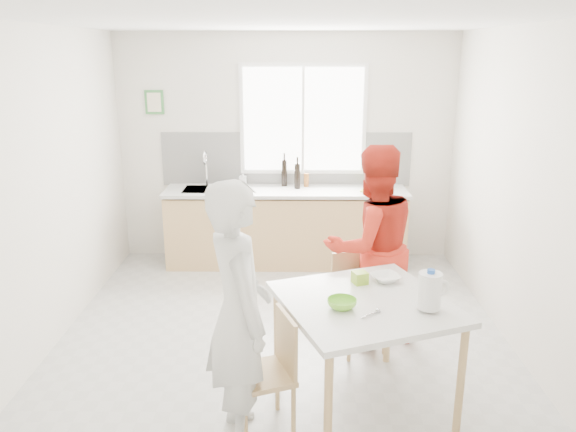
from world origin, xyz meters
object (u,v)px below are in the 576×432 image
chair_far (356,296)px  person_white (239,315)px  milk_jug (430,290)px  wine_bottle_a (284,173)px  chair_left (271,368)px  dining_table (365,312)px  wine_bottle_b (297,176)px  person_red (371,247)px  bowl_white (386,278)px  bowl_green (342,304)px

chair_far → person_white: 1.55m
milk_jug → wine_bottle_a: bearing=87.1°
chair_left → milk_jug: (1.05, 0.09, 0.53)m
dining_table → chair_left: size_ratio=1.68×
wine_bottle_b → person_red: bearing=-72.0°
chair_left → chair_far: chair_far is taller
milk_jug → wine_bottle_a: 3.34m
person_white → bowl_white: person_white is taller
dining_table → wine_bottle_b: (-0.45, 2.91, 0.32)m
dining_table → wine_bottle_a: wine_bottle_a is taller
dining_table → wine_bottle_a: bearing=101.4°
person_white → milk_jug: size_ratio=6.52×
bowl_white → wine_bottle_a: (-0.80, 2.70, 0.22)m
dining_table → bowl_white: bowl_white is taller
chair_far → person_white: person_white is taller
chair_left → bowl_white: bowl_white is taller
chair_left → person_red: person_red is taller
chair_far → wine_bottle_a: bearing=86.4°
wine_bottle_a → chair_far: bearing=-73.1°
milk_jug → dining_table: bearing=139.0°
dining_table → bowl_green: size_ratio=7.04×
dining_table → bowl_white: 0.41m
milk_jug → wine_bottle_b: (-0.86, 3.06, 0.09)m
person_white → wine_bottle_b: (0.38, 3.22, 0.19)m
bowl_green → bowl_white: 0.58m
dining_table → chair_far: size_ratio=1.67×
dining_table → person_red: (0.17, 0.99, 0.13)m
bowl_green → milk_jug: (0.57, -0.03, 0.11)m
dining_table → wine_bottle_b: 2.96m
dining_table → person_red: person_red is taller
chair_left → wine_bottle_b: wine_bottle_b is taller
dining_table → person_white: bearing=-159.5°
wine_bottle_a → wine_bottle_b: wine_bottle_a is taller
chair_left → wine_bottle_b: (0.19, 3.15, 0.61)m
wine_bottle_a → milk_jug: bearing=-72.4°
wine_bottle_b → bowl_white: bearing=-75.8°
person_red → bowl_green: (-0.34, -1.10, -0.01)m
dining_table → chair_far: same height
bowl_white → wine_bottle_a: bearing=106.6°
chair_far → bowl_green: bowl_green is taller
person_white → wine_bottle_a: person_white is taller
milk_jug → chair_left: bearing=164.4°
wine_bottle_b → milk_jug: bearing=-74.4°
milk_jug → wine_bottle_a: size_ratio=0.85×
dining_table → bowl_green: (-0.17, -0.12, 0.12)m
chair_far → person_red: size_ratio=0.48×
dining_table → person_white: 0.90m
person_red → wine_bottle_a: bearing=-89.7°
bowl_green → dining_table: bearing=34.5°
person_red → milk_jug: bearing=81.1°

